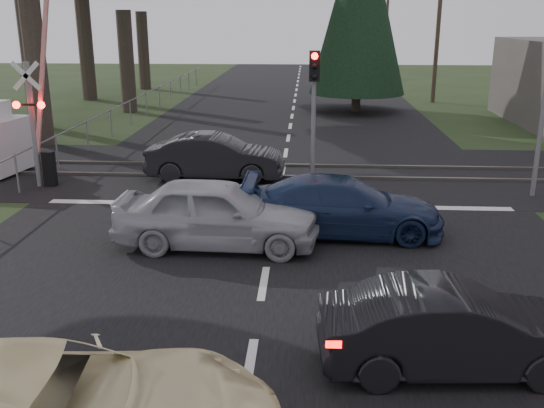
# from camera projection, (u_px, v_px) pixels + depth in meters

# --- Properties ---
(ground) EXTENTS (120.00, 120.00, 0.00)m
(ground) POSITION_uv_depth(u_px,v_px,m) (250.00, 367.00, 9.19)
(ground) COLOR #213116
(ground) RESTS_ON ground
(road) EXTENTS (14.00, 100.00, 0.01)m
(road) POSITION_uv_depth(u_px,v_px,m) (280.00, 188.00, 18.72)
(road) COLOR black
(road) RESTS_ON ground
(rail_corridor) EXTENTS (120.00, 8.00, 0.01)m
(rail_corridor) POSITION_uv_depth(u_px,v_px,m) (283.00, 172.00, 20.62)
(rail_corridor) COLOR black
(rail_corridor) RESTS_ON ground
(stop_line) EXTENTS (13.00, 0.35, 0.00)m
(stop_line) POSITION_uv_depth(u_px,v_px,m) (277.00, 205.00, 17.00)
(stop_line) COLOR silver
(stop_line) RESTS_ON ground
(rail_near) EXTENTS (120.00, 0.12, 0.10)m
(rail_near) POSITION_uv_depth(u_px,v_px,m) (282.00, 177.00, 19.85)
(rail_near) COLOR #59544C
(rail_near) RESTS_ON ground
(rail_far) EXTENTS (120.00, 0.12, 0.10)m
(rail_far) POSITION_uv_depth(u_px,v_px,m) (283.00, 165.00, 21.37)
(rail_far) COLOR #59544C
(rail_far) RESTS_ON ground
(crossing_signal) EXTENTS (1.62, 0.38, 6.96)m
(crossing_signal) POSITION_uv_depth(u_px,v_px,m) (40.00, 121.00, 18.31)
(crossing_signal) COLOR slate
(crossing_signal) RESTS_ON ground
(traffic_signal_center) EXTENTS (0.32, 0.48, 4.10)m
(traffic_signal_center) POSITION_uv_depth(u_px,v_px,m) (314.00, 94.00, 18.48)
(traffic_signal_center) COLOR slate
(traffic_signal_center) RESTS_ON ground
(utility_pole_mid) EXTENTS (1.80, 0.26, 9.00)m
(utility_pole_mid) POSITION_uv_depth(u_px,v_px,m) (439.00, 22.00, 35.90)
(utility_pole_mid) COLOR #4C3D2D
(utility_pole_mid) RESTS_ON ground
(utility_pole_far) EXTENTS (1.80, 0.26, 9.00)m
(utility_pole_far) POSITION_uv_depth(u_px,v_px,m) (387.00, 20.00, 59.73)
(utility_pole_far) COLOR #4C3D2D
(utility_pole_far) RESTS_ON ground
(fence_left) EXTENTS (0.10, 36.00, 1.20)m
(fence_left) POSITION_uv_depth(u_px,v_px,m) (139.00, 120.00, 31.07)
(fence_left) COLOR slate
(fence_left) RESTS_ON ground
(dark_hatchback) EXTENTS (4.06, 1.66, 1.31)m
(dark_hatchback) POSITION_uv_depth(u_px,v_px,m) (454.00, 330.00, 8.95)
(dark_hatchback) COLOR black
(dark_hatchback) RESTS_ON ground
(silver_car) EXTENTS (4.73, 2.06, 1.59)m
(silver_car) POSITION_uv_depth(u_px,v_px,m) (217.00, 213.00, 13.78)
(silver_car) COLOR #A1A3A9
(silver_car) RESTS_ON ground
(blue_sedan) EXTENTS (4.84, 2.03, 1.39)m
(blue_sedan) POSITION_uv_depth(u_px,v_px,m) (343.00, 207.00, 14.59)
(blue_sedan) COLOR #172546
(blue_sedan) RESTS_ON ground
(dark_car_far) EXTENTS (4.44, 1.64, 1.45)m
(dark_car_far) POSITION_uv_depth(u_px,v_px,m) (216.00, 157.00, 19.56)
(dark_car_far) COLOR black
(dark_car_far) RESTS_ON ground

